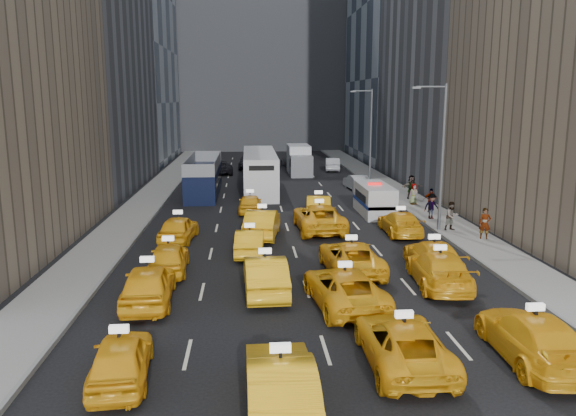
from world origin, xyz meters
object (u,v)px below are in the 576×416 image
Objects in this scene: taxi_0 at (121,358)px; taxi_1 at (280,385)px; nypd_van at (374,200)px; taxi_3 at (533,337)px; box_truck at (299,160)px; pedestrian_0 at (485,223)px; taxi_2 at (403,343)px; double_decker at (204,176)px; city_bus at (260,172)px.

taxi_0 is 5.01m from taxi_1.
taxi_1 is at bearing -109.38° from nypd_van.
taxi_1 reaches higher than taxi_3.
box_truck is at bearing -106.77° from taxi_0.
pedestrian_0 is at bearing -105.86° from taxi_3.
nypd_van is (4.24, 22.72, 0.32)m from taxi_2.
nypd_van is 0.48× the size of double_decker.
taxi_0 is 0.30× the size of city_bus.
taxi_1 is 0.93× the size of nypd_van.
double_decker reaches higher than taxi_3.
taxi_3 is 44.84m from box_truck.
taxi_1 reaches higher than taxi_2.
pedestrian_0 reaches higher than taxi_2.
taxi_3 is (4.15, -0.01, 0.06)m from taxi_2.
city_bus reaches higher than taxi_3.
city_bus is (-3.65, 33.78, 1.00)m from taxi_2.
taxi_0 is 32.55m from double_decker.
taxi_2 is 44.72m from box_truck.
taxi_1 is 8.49m from taxi_3.
taxi_0 is 26.41m from nypd_van.
box_truck is (-3.34, 21.99, 0.49)m from nypd_van.
city_bus reaches higher than pedestrian_0.
taxi_0 is 0.76× the size of taxi_3.
taxi_0 is at bearing -92.30° from city_bus.
taxi_1 is 47.50m from box_truck.
nypd_van is at bearing -40.37° from double_decker.
taxi_3 is at bearing -88.69° from pedestrian_0.
city_bus reaches higher than taxi_2.
nypd_van reaches higher than taxi_0.
city_bus reaches higher than taxi_1.
city_bus reaches higher than double_decker.
taxi_1 is 0.45× the size of double_decker.
double_decker is at bearing -129.78° from box_truck.
taxi_1 is at bearing -99.01° from box_truck.
taxi_0 is at bearing -93.93° from double_decker.
nypd_van is at bearing -123.83° from taxi_0.
taxi_1 is 0.97× the size of taxi_2.
taxi_3 is 15.44m from pedestrian_0.
pedestrian_0 is at bearing -143.99° from taxi_0.
double_decker is (-12.61, 32.13, 0.80)m from taxi_3.
taxi_2 reaches higher than taxi_0.
taxi_0 is 0.59× the size of box_truck.
taxi_1 is 26.56m from nypd_van.
city_bus reaches higher than box_truck.
taxi_2 is at bearing -94.30° from box_truck.
taxi_2 is 2.84× the size of pedestrian_0.
pedestrian_0 is at bearing -61.42° from nypd_van.
nypd_van is at bearing -88.26° from taxi_3.
taxi_1 is 36.33m from city_bus.
taxi_2 is at bearing -78.08° from city_bus.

